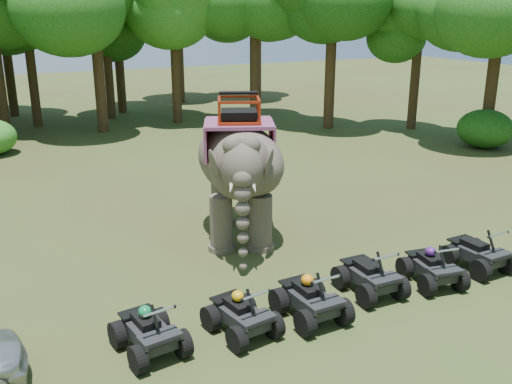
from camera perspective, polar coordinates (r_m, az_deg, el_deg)
ground at (r=15.32m, az=2.05°, el=-8.02°), size 110.00×110.00×0.00m
elephant at (r=16.99m, az=-1.66°, el=2.43°), size 4.15×5.63×4.33m
atv_0 at (r=11.98m, az=-10.69°, el=-12.99°), size 1.39×1.76×1.20m
atv_1 at (r=12.38m, az=-1.45°, el=-11.61°), size 1.39×1.75×1.18m
atv_2 at (r=12.97m, az=5.49°, el=-10.05°), size 1.29×1.73×1.25m
atv_3 at (r=14.25m, az=11.36°, el=-7.70°), size 1.25×1.69×1.23m
atv_4 at (r=15.12m, az=17.26°, el=-6.76°), size 1.41×1.76×1.18m
atv_5 at (r=16.35m, az=21.37°, el=-5.23°), size 1.25×1.69×1.23m
tree_0 at (r=33.27m, az=-15.69°, el=14.22°), size 6.93×6.93×9.90m
tree_1 at (r=35.32m, az=-8.11°, el=13.88°), size 6.09×6.09×8.70m
tree_2 at (r=35.27m, az=-0.13°, el=14.97°), size 6.89×6.89×9.84m
tree_3 at (r=33.52m, az=7.55°, el=14.77°), size 6.97×6.97×9.96m
tree_4 at (r=34.32m, az=15.73°, el=12.27°), size 5.24×5.24×7.48m
tree_5 at (r=31.40m, az=22.90°, el=13.16°), size 6.81×6.81×9.72m
tree_27 at (r=44.12m, az=0.15°, el=15.46°), size 6.80×6.80×9.72m
tree_30 at (r=37.57m, az=-14.61°, el=12.68°), size 5.14×5.14×7.34m
tree_31 at (r=40.45m, az=-23.76°, el=13.42°), size 6.43×6.43×9.19m
tree_32 at (r=36.43m, az=-21.63°, el=12.26°), size 5.48×5.48×7.83m
tree_34 at (r=43.43m, az=-7.79°, el=15.94°), size 7.51×7.51×10.74m
tree_37 at (r=39.60m, az=-13.66°, el=14.51°), size 6.61×6.61×9.44m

